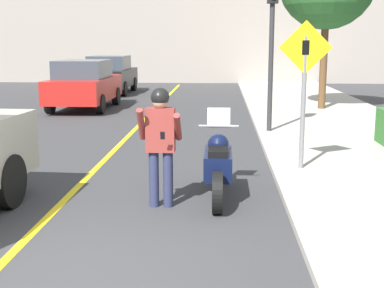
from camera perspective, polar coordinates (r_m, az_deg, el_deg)
The scene contains 8 objects.
ground_plane at distance 5.60m, azimuth -15.19°, elevation -13.77°, with size 80.00×80.00×0.00m, color #38383A.
road_center_line at distance 11.30m, azimuth -8.62°, elevation -0.98°, with size 0.12×36.00×0.01m.
motorcycle at distance 7.95m, azimuth 2.80°, elevation -2.28°, with size 0.62×2.11×1.28m.
person_biker at distance 7.40m, azimuth -3.38°, elevation 0.94°, with size 0.59×0.46×1.68m.
crossing_sign at distance 9.42m, azimuth 11.88°, elevation 6.61°, with size 0.91×0.08×2.55m.
traffic_light at distance 13.34m, azimuth 8.54°, elevation 12.80°, with size 0.26×0.30×3.85m.
parked_car_red at distance 18.87m, azimuth -11.42°, elevation 6.27°, with size 1.88×4.20×1.68m.
parked_car_black at distance 24.42m, azimuth -8.72°, elevation 7.36°, with size 1.88×4.20×1.68m.
Camera 1 is at (1.70, -4.82, 2.30)m, focal length 50.00 mm.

